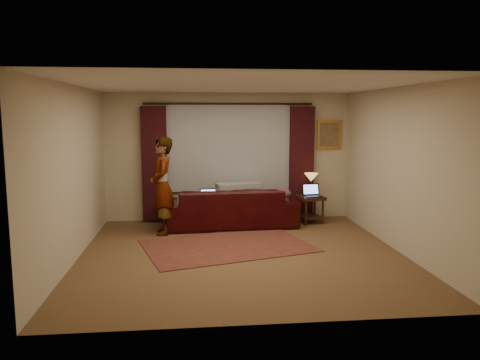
{
  "coord_description": "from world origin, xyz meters",
  "views": [
    {
      "loc": [
        -0.76,
        -7.05,
        2.17
      ],
      "look_at": [
        0.1,
        1.2,
        1.0
      ],
      "focal_mm": 35.0,
      "sensor_mm": 36.0,
      "label": 1
    }
  ],
  "objects_px": {
    "tiffany_lamp": "(311,184)",
    "sofa": "(230,200)",
    "laptop_table": "(313,191)",
    "end_table": "(310,209)",
    "person": "(162,186)",
    "laptop_sofa": "(209,196)"
  },
  "relations": [
    {
      "from": "laptop_sofa",
      "to": "end_table",
      "type": "relative_size",
      "value": 0.63
    },
    {
      "from": "sofa",
      "to": "person",
      "type": "bearing_deg",
      "value": 17.24
    },
    {
      "from": "person",
      "to": "tiffany_lamp",
      "type": "bearing_deg",
      "value": 97.4
    },
    {
      "from": "laptop_table",
      "to": "person",
      "type": "relative_size",
      "value": 0.21
    },
    {
      "from": "sofa",
      "to": "tiffany_lamp",
      "type": "relative_size",
      "value": 5.79
    },
    {
      "from": "tiffany_lamp",
      "to": "laptop_table",
      "type": "distance_m",
      "value": 0.22
    },
    {
      "from": "laptop_sofa",
      "to": "end_table",
      "type": "distance_m",
      "value": 2.08
    },
    {
      "from": "laptop_sofa",
      "to": "tiffany_lamp",
      "type": "distance_m",
      "value": 2.1
    },
    {
      "from": "laptop_sofa",
      "to": "end_table",
      "type": "height_order",
      "value": "laptop_sofa"
    },
    {
      "from": "sofa",
      "to": "laptop_sofa",
      "type": "relative_size",
      "value": 7.47
    },
    {
      "from": "laptop_table",
      "to": "end_table",
      "type": "bearing_deg",
      "value": 98.29
    },
    {
      "from": "sofa",
      "to": "laptop_table",
      "type": "bearing_deg",
      "value": 178.42
    },
    {
      "from": "sofa",
      "to": "tiffany_lamp",
      "type": "xyz_separation_m",
      "value": [
        1.67,
        0.23,
        0.25
      ]
    },
    {
      "from": "person",
      "to": "laptop_sofa",
      "type": "bearing_deg",
      "value": 103.6
    },
    {
      "from": "tiffany_lamp",
      "to": "end_table",
      "type": "bearing_deg",
      "value": -104.87
    },
    {
      "from": "laptop_sofa",
      "to": "person",
      "type": "distance_m",
      "value": 0.95
    },
    {
      "from": "laptop_sofa",
      "to": "sofa",
      "type": "bearing_deg",
      "value": 11.75
    },
    {
      "from": "tiffany_lamp",
      "to": "sofa",
      "type": "bearing_deg",
      "value": -172.13
    },
    {
      "from": "sofa",
      "to": "laptop_sofa",
      "type": "bearing_deg",
      "value": 18.53
    },
    {
      "from": "person",
      "to": "end_table",
      "type": "bearing_deg",
      "value": 95.35
    },
    {
      "from": "laptop_table",
      "to": "person",
      "type": "height_order",
      "value": "person"
    },
    {
      "from": "sofa",
      "to": "laptop_sofa",
      "type": "height_order",
      "value": "sofa"
    }
  ]
}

